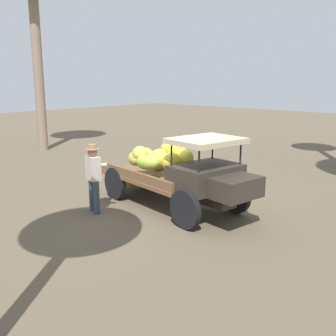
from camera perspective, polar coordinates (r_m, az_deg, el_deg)
ground_plane at (r=10.18m, az=0.85°, el=-5.36°), size 60.00×60.00×0.00m
truck at (r=9.65m, az=1.76°, el=-0.60°), size 4.60×2.22×1.87m
farmer at (r=9.55m, az=-10.63°, el=-0.89°), size 0.53×0.49×1.66m
wooden_crate at (r=11.89m, az=-4.56°, el=-1.54°), size 0.64×0.61×0.47m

